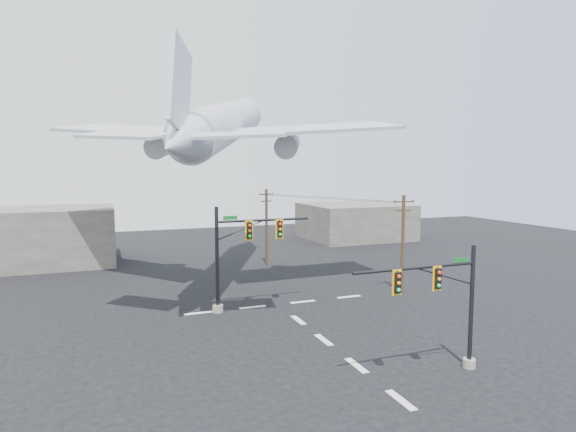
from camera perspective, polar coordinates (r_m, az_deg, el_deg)
name	(u,v)px	position (r m, az deg, el deg)	size (l,w,h in m)	color
ground	(357,366)	(26.42, 8.13, -17.14)	(120.00, 120.00, 0.00)	black
lane_markings	(314,333)	(30.86, 3.16, -13.64)	(14.00, 21.20, 0.01)	silver
signal_mast_near	(448,305)	(25.48, 18.39, -9.96)	(7.19, 0.70, 6.39)	gray
signal_mast_far	(238,255)	(34.58, -5.95, -4.61)	(7.30, 0.83, 7.54)	gray
utility_pole_a	(403,242)	(40.14, 13.44, -3.05)	(1.55, 0.66, 8.05)	#442B1D
utility_pole_b	(266,226)	(50.35, -2.57, -1.15)	(1.61, 0.48, 8.03)	#442B1D
power_lines	(326,198)	(44.48, 4.56, 2.14)	(8.19, 14.77, 0.03)	black
airliner	(224,125)	(42.73, -7.58, 10.65)	(27.91, 30.54, 8.90)	#B0B5BC
building_left	(23,237)	(57.22, -28.94, -2.24)	(18.00, 10.00, 6.00)	slate
building_right	(355,221)	(70.42, 7.95, -0.61)	(14.00, 12.00, 5.00)	slate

